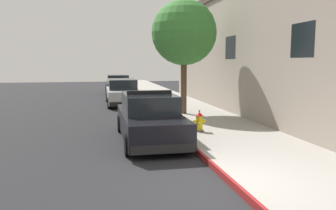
{
  "coord_description": "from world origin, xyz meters",
  "views": [
    {
      "loc": [
        -2.76,
        -6.54,
        2.62
      ],
      "look_at": [
        -0.18,
        6.09,
        1.0
      ],
      "focal_mm": 36.78,
      "sensor_mm": 36.0,
      "label": 1
    }
  ],
  "objects": [
    {
      "name": "police_cruiser",
      "position": [
        -1.1,
        4.63,
        0.74
      ],
      "size": [
        1.94,
        4.84,
        1.68
      ],
      "color": "black",
      "rests_on": "ground"
    },
    {
      "name": "street_tree",
      "position": [
        1.24,
        9.32,
        3.96
      ],
      "size": [
        3.05,
        3.05,
        5.35
      ],
      "color": "brown",
      "rests_on": "sidewalk_pavement"
    },
    {
      "name": "sidewalk_pavement",
      "position": [
        1.78,
        10.0,
        0.08
      ],
      "size": [
        3.56,
        60.0,
        0.16
      ],
      "primitive_type": "cube",
      "color": "#9E9991",
      "rests_on": "ground"
    },
    {
      "name": "curb_painted_edge",
      "position": [
        -0.04,
        10.0,
        0.08
      ],
      "size": [
        0.08,
        60.0,
        0.16
      ],
      "primitive_type": "cube",
      "color": "maroon",
      "rests_on": "ground"
    },
    {
      "name": "storefront_building",
      "position": [
        7.55,
        9.34,
        3.19
      ],
      "size": [
        8.22,
        21.65,
        6.36
      ],
      "color": "gray",
      "rests_on": "ground"
    },
    {
      "name": "ground_plane",
      "position": [
        -4.22,
        10.0,
        -0.1
      ],
      "size": [
        35.08,
        60.0,
        0.2
      ],
      "primitive_type": "cube",
      "color": "#232326"
    },
    {
      "name": "parked_car_silver_ahead",
      "position": [
        -1.29,
        14.71,
        0.74
      ],
      "size": [
        1.94,
        4.84,
        1.56
      ],
      "color": "#B2B5BA",
      "rests_on": "ground"
    },
    {
      "name": "parked_car_dark_far",
      "position": [
        -1.16,
        21.85,
        0.74
      ],
      "size": [
        1.94,
        4.84,
        1.56
      ],
      "color": "black",
      "rests_on": "ground"
    },
    {
      "name": "fire_hydrant",
      "position": [
        0.74,
        5.02,
        0.51
      ],
      "size": [
        0.44,
        0.4,
        0.76
      ],
      "color": "#4C4C51",
      "rests_on": "sidewalk_pavement"
    }
  ]
}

